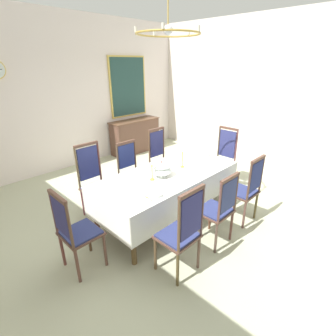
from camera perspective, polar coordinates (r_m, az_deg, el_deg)
name	(u,v)px	position (r m, az deg, el deg)	size (l,w,h in m)	color
ground	(159,212)	(4.38, -2.09, -10.03)	(6.74, 6.03, 0.04)	#B4B999
back_wall	(62,95)	(6.29, -22.85, 15.03)	(6.74, 0.08, 3.37)	silver
right_wall	(262,93)	(6.55, 20.49, 15.61)	(0.08, 6.03, 3.37)	silver
dining_table	(168,178)	(3.89, 0.01, -2.24)	(2.30, 1.04, 0.78)	brown
tablecloth	(168,180)	(3.91, 0.01, -2.84)	(2.32, 1.06, 0.44)	white
chair_south_a	(182,231)	(2.94, 3.18, -14.09)	(0.44, 0.42, 1.16)	brown
chair_north_a	(94,181)	(4.20, -16.36, -2.75)	(0.44, 0.42, 1.20)	brown
chair_south_b	(218,208)	(3.47, 11.35, -8.84)	(0.44, 0.42, 1.06)	brown
chair_north_b	(132,170)	(4.59, -8.22, -0.44)	(0.44, 0.42, 1.07)	brown
chair_south_c	(246,188)	(4.04, 17.25, -4.43)	(0.44, 0.42, 1.10)	brown
chair_north_c	(161,158)	(5.03, -1.60, 2.36)	(0.44, 0.42, 1.17)	brown
chair_head_west	(75,230)	(3.18, -20.31, -13.06)	(0.42, 0.44, 1.07)	brown
chair_head_east	(223,158)	(5.08, 12.32, 2.16)	(0.42, 0.44, 1.21)	brown
soup_tureen	(161,169)	(3.72, -1.51, -0.21)	(0.30, 0.30, 0.24)	silver
candlestick_west	(152,171)	(3.59, -3.66, -0.78)	(0.07, 0.07, 0.34)	gold
candlestick_east	(182,159)	(4.03, 3.28, 2.11)	(0.07, 0.07, 0.36)	gold
bowl_near_left	(171,158)	(4.42, 0.70, 2.31)	(0.17, 0.17, 0.04)	silver
bowl_near_right	(156,194)	(3.22, -2.80, -5.93)	(0.18, 0.18, 0.03)	silver
spoon_primary	(175,157)	(4.52, 1.48, 2.58)	(0.03, 0.18, 0.01)	gold
spoon_secondary	(147,198)	(3.18, -4.69, -6.73)	(0.03, 0.18, 0.01)	gold
sideboard	(135,136)	(7.15, -7.42, 7.22)	(1.44, 0.48, 0.90)	brown
framed_painting	(128,87)	(7.15, -9.00, 17.69)	(1.16, 0.05, 1.54)	#D1B251
chandelier	(168,33)	(3.54, 0.01, 28.25)	(0.82, 0.82, 0.66)	gold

